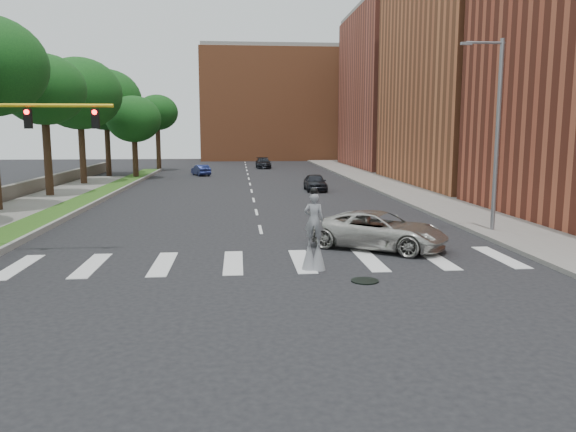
% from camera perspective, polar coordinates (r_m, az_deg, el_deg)
% --- Properties ---
extents(ground_plane, '(160.00, 160.00, 0.00)m').
position_cam_1_polar(ground_plane, '(20.04, -1.91, -5.35)').
color(ground_plane, black).
rests_on(ground_plane, ground).
extents(grass_median, '(2.00, 60.00, 0.25)m').
position_cam_1_polar(grass_median, '(41.05, -19.78, 1.54)').
color(grass_median, '#275117').
rests_on(grass_median, ground).
extents(median_curb, '(0.20, 60.00, 0.28)m').
position_cam_1_polar(median_curb, '(40.79, -18.36, 1.59)').
color(median_curb, gray).
rests_on(median_curb, ground).
extents(sidewalk_right, '(5.00, 90.00, 0.18)m').
position_cam_1_polar(sidewalk_right, '(46.68, 11.85, 2.62)').
color(sidewalk_right, slate).
rests_on(sidewalk_right, ground).
extents(stone_wall, '(0.50, 56.00, 1.10)m').
position_cam_1_polar(stone_wall, '(44.58, -26.02, 2.25)').
color(stone_wall, '#615C53').
rests_on(stone_wall, ground).
extents(manhole, '(0.90, 0.90, 0.04)m').
position_cam_1_polar(manhole, '(18.52, 7.81, -6.54)').
color(manhole, black).
rests_on(manhole, ground).
extents(building_mid, '(16.00, 22.00, 24.00)m').
position_cam_1_polar(building_mid, '(54.99, 20.56, 15.60)').
color(building_mid, '#AC5D36').
rests_on(building_mid, ground).
extents(building_far, '(16.00, 22.00, 20.00)m').
position_cam_1_polar(building_far, '(77.12, 12.63, 12.28)').
color(building_far, '#A7503D').
rests_on(building_far, ground).
extents(building_backdrop, '(26.00, 14.00, 18.00)m').
position_cam_1_polar(building_backdrop, '(97.76, -0.94, 11.09)').
color(building_backdrop, '#AC5D36').
rests_on(building_backdrop, ground).
extents(streetlight, '(2.05, 0.20, 9.00)m').
position_cam_1_polar(streetlight, '(28.09, 20.35, 8.22)').
color(streetlight, slate).
rests_on(streetlight, ground).
extents(traffic_signal, '(5.30, 0.23, 6.20)m').
position_cam_1_polar(traffic_signal, '(24.06, -26.49, 6.09)').
color(traffic_signal, black).
rests_on(traffic_signal, ground).
extents(stilt_performer, '(0.83, 0.58, 2.92)m').
position_cam_1_polar(stilt_performer, '(19.62, 2.64, -2.10)').
color(stilt_performer, black).
rests_on(stilt_performer, ground).
extents(suv_crossing, '(6.07, 5.20, 1.55)m').
position_cam_1_polar(suv_crossing, '(23.50, 9.24, -1.44)').
color(suv_crossing, '#B3B0A9').
rests_on(suv_crossing, ground).
extents(car_near, '(1.64, 4.05, 1.38)m').
position_cam_1_polar(car_near, '(45.79, 2.78, 3.44)').
color(car_near, black).
rests_on(car_near, ground).
extents(car_mid, '(2.43, 3.79, 1.18)m').
position_cam_1_polar(car_mid, '(62.21, -8.85, 4.63)').
color(car_mid, navy).
rests_on(car_mid, ground).
extents(car_far, '(1.98, 4.72, 1.36)m').
position_cam_1_polar(car_far, '(73.66, -2.53, 5.41)').
color(car_far, black).
rests_on(car_far, ground).
extents(tree_3, '(5.94, 5.94, 10.29)m').
position_cam_1_polar(tree_3, '(44.58, -23.59, 11.64)').
color(tree_3, black).
rests_on(tree_3, ground).
extents(tree_4, '(7.38, 7.38, 11.22)m').
position_cam_1_polar(tree_4, '(53.69, -20.45, 11.54)').
color(tree_4, black).
rests_on(tree_4, ground).
extents(tree_5, '(7.59, 7.59, 11.35)m').
position_cam_1_polar(tree_5, '(64.06, -18.04, 11.15)').
color(tree_5, black).
rests_on(tree_5, ground).
extents(tree_6, '(5.46, 5.46, 8.33)m').
position_cam_1_polar(tree_6, '(59.14, -15.40, 9.44)').
color(tree_6, black).
rests_on(tree_6, ground).
extents(tree_7, '(5.02, 5.02, 9.17)m').
position_cam_1_polar(tree_7, '(70.76, -13.15, 10.15)').
color(tree_7, black).
rests_on(tree_7, ground).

